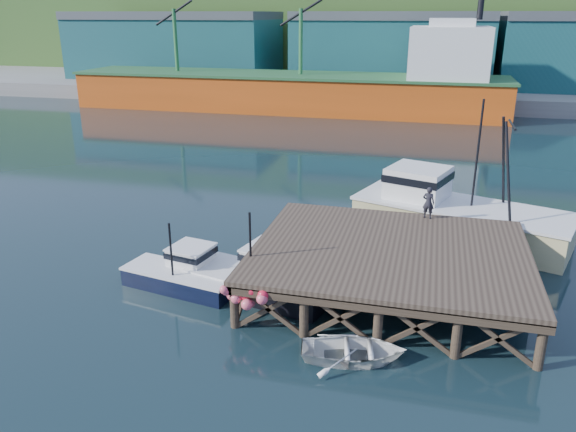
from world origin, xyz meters
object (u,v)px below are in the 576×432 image
(dockworker, at_px, (428,203))
(dinghy, at_px, (354,351))
(trawler, at_px, (456,211))
(boat_black, at_px, (262,276))
(boat_navy, at_px, (183,272))

(dockworker, bearing_deg, dinghy, 90.87)
(dockworker, bearing_deg, trawler, -103.94)
(boat_black, height_order, dinghy, boat_black)
(boat_navy, xyz_separation_m, boat_black, (3.70, 0.37, 0.08))
(dinghy, xyz_separation_m, dockworker, (2.21, 10.20, 2.55))
(boat_black, xyz_separation_m, dinghy, (4.78, -4.29, -0.36))
(boat_black, distance_m, trawler, 12.35)
(trawler, relative_size, dockworker, 7.52)
(boat_navy, relative_size, trawler, 0.46)
(trawler, bearing_deg, boat_black, -114.89)
(dinghy, distance_m, dockworker, 10.74)
(trawler, distance_m, dockworker, 3.62)
(dockworker, bearing_deg, boat_navy, 43.46)
(boat_black, distance_m, dinghy, 6.44)
(boat_black, relative_size, trawler, 0.57)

